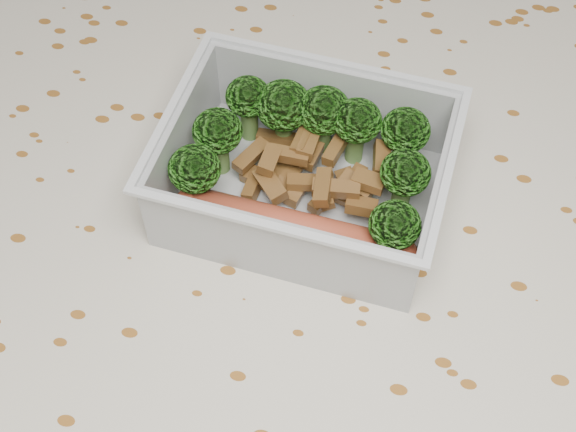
# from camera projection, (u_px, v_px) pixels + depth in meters

# --- Properties ---
(dining_table) EXTENTS (1.40, 0.90, 0.75)m
(dining_table) POSITION_uv_depth(u_px,v_px,m) (288.00, 309.00, 0.56)
(dining_table) COLOR brown
(dining_table) RESTS_ON ground
(tablecloth) EXTENTS (1.46, 0.96, 0.19)m
(tablecloth) POSITION_uv_depth(u_px,v_px,m) (288.00, 272.00, 0.52)
(tablecloth) COLOR beige
(tablecloth) RESTS_ON dining_table
(lunch_container) EXTENTS (0.18, 0.14, 0.06)m
(lunch_container) POSITION_uv_depth(u_px,v_px,m) (305.00, 178.00, 0.49)
(lunch_container) COLOR silver
(lunch_container) RESTS_ON tablecloth
(broccoli_florets) EXTENTS (0.15, 0.11, 0.05)m
(broccoli_florets) POSITION_uv_depth(u_px,v_px,m) (311.00, 139.00, 0.48)
(broccoli_florets) COLOR #608C3F
(broccoli_florets) RESTS_ON lunch_container
(meat_pile) EXTENTS (0.10, 0.06, 0.03)m
(meat_pile) POSITION_uv_depth(u_px,v_px,m) (315.00, 174.00, 0.49)
(meat_pile) COLOR brown
(meat_pile) RESTS_ON lunch_container
(sausage) EXTENTS (0.15, 0.03, 0.02)m
(sausage) POSITION_uv_depth(u_px,v_px,m) (294.00, 230.00, 0.47)
(sausage) COLOR #B0472D
(sausage) RESTS_ON lunch_container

